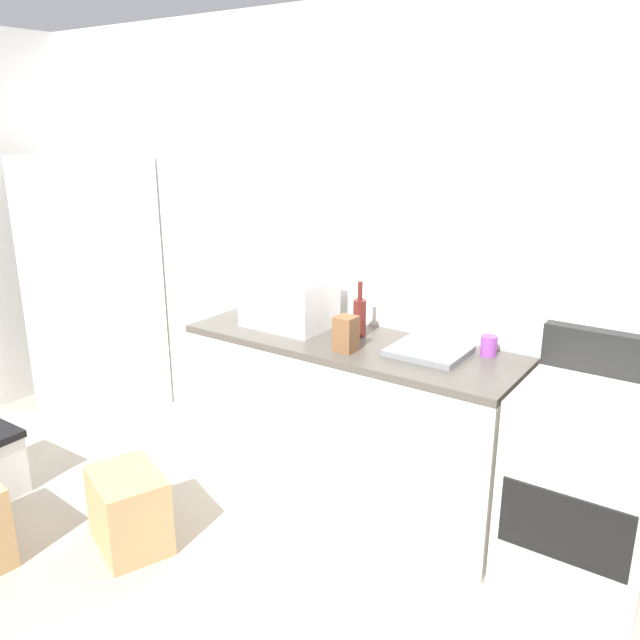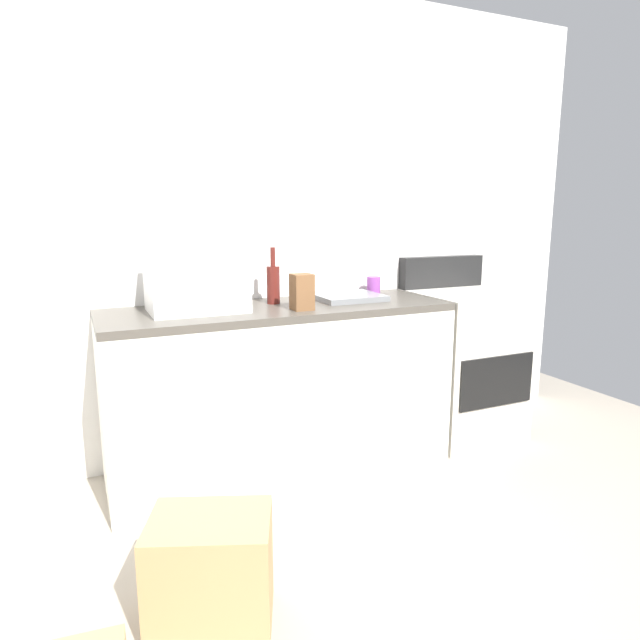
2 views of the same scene
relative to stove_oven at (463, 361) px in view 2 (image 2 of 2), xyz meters
name	(u,v)px [view 2 (image 2 of 2)]	position (x,y,z in m)	size (l,w,h in m)	color
ground_plane	(322,631)	(-1.52, -1.21, -0.47)	(6.00, 6.00, 0.00)	#9E9384
wall_back	(203,227)	(-1.52, 0.34, 0.83)	(5.00, 0.10, 2.60)	silver
kitchen_counter	(280,389)	(-1.22, -0.01, -0.02)	(1.80, 0.60, 0.90)	silver
stove_oven	(463,361)	(0.00, 0.00, 0.00)	(0.60, 0.61, 1.10)	silver
microwave	(196,284)	(-1.64, 0.03, 0.57)	(0.46, 0.34, 0.27)	white
sink_basin	(348,297)	(-0.79, 0.04, 0.45)	(0.36, 0.32, 0.03)	slate
wine_bottle	(273,283)	(-1.22, 0.09, 0.54)	(0.07, 0.07, 0.30)	#591E19
coffee_mug	(374,285)	(-0.54, 0.19, 0.48)	(0.08, 0.08, 0.10)	purple
knife_block	(302,292)	(-1.15, -0.15, 0.52)	(0.10, 0.10, 0.18)	brown
cardboard_box_medium	(211,571)	(-1.84, -1.01, -0.27)	(0.40, 0.30, 0.39)	tan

